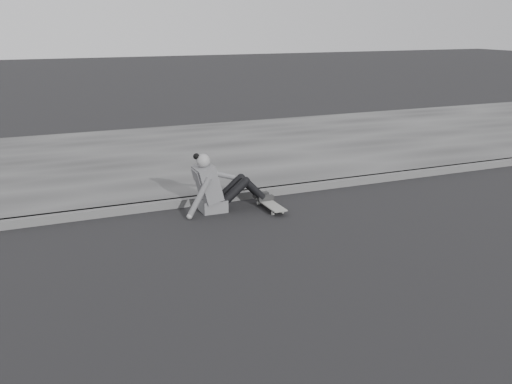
% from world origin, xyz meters
% --- Properties ---
extents(ground, '(80.00, 80.00, 0.00)m').
position_xyz_m(ground, '(0.00, 0.00, 0.00)').
color(ground, black).
rests_on(ground, ground).
extents(curb, '(24.00, 0.16, 0.12)m').
position_xyz_m(curb, '(0.00, 2.58, 0.06)').
color(curb, '#505050').
rests_on(curb, ground).
extents(sidewalk, '(24.00, 6.00, 0.12)m').
position_xyz_m(sidewalk, '(0.00, 5.60, 0.06)').
color(sidewalk, '#3D3D3D').
rests_on(sidewalk, ground).
extents(skateboard, '(0.20, 0.78, 0.09)m').
position_xyz_m(skateboard, '(-0.13, 1.94, 0.07)').
color(skateboard, '#AAAAA4').
rests_on(skateboard, ground).
extents(seated_woman, '(1.38, 0.46, 0.88)m').
position_xyz_m(seated_woman, '(-0.86, 2.19, 0.36)').
color(seated_woman, '#58585B').
rests_on(seated_woman, ground).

